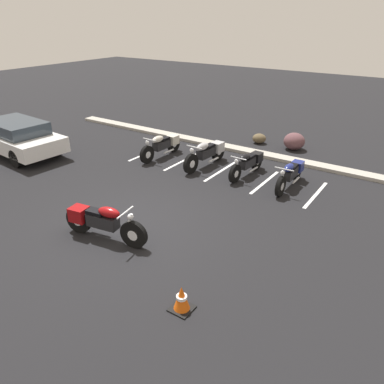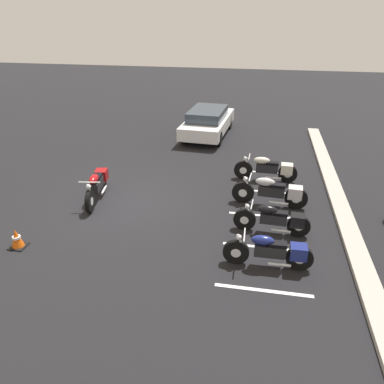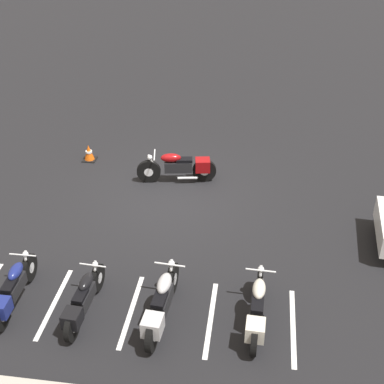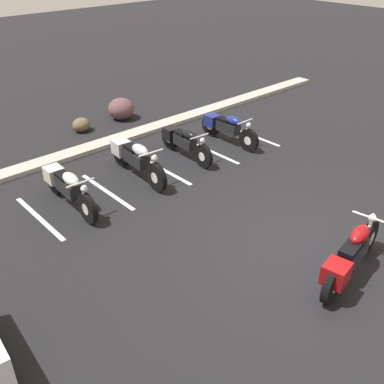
# 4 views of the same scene
# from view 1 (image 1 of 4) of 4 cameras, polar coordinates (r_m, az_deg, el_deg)

# --- Properties ---
(ground) EXTENTS (60.00, 60.00, 0.00)m
(ground) POSITION_cam_1_polar(r_m,az_deg,el_deg) (9.71, -9.29, -5.00)
(ground) COLOR black
(motorcycle_maroon_featured) EXTENTS (2.24, 0.75, 0.89)m
(motorcycle_maroon_featured) POSITION_cam_1_polar(r_m,az_deg,el_deg) (9.08, -13.74, -4.31)
(motorcycle_maroon_featured) COLOR black
(motorcycle_maroon_featured) RESTS_ON ground
(parked_bike_0) EXTENTS (0.61, 2.18, 0.86)m
(parked_bike_0) POSITION_cam_1_polar(r_m,az_deg,el_deg) (14.10, -4.49, 7.18)
(parked_bike_0) COLOR black
(parked_bike_0) RESTS_ON ground
(parked_bike_1) EXTENTS (0.64, 2.27, 0.89)m
(parked_bike_1) POSITION_cam_1_polar(r_m,az_deg,el_deg) (13.18, 2.32, 6.00)
(parked_bike_1) COLOR black
(parked_bike_1) RESTS_ON ground
(parked_bike_2) EXTENTS (0.57, 2.03, 0.80)m
(parked_bike_2) POSITION_cam_1_polar(r_m,az_deg,el_deg) (12.54, 8.56, 4.43)
(parked_bike_2) COLOR black
(parked_bike_2) RESTS_ON ground
(parked_bike_3) EXTENTS (0.58, 2.07, 0.81)m
(parked_bike_3) POSITION_cam_1_polar(r_m,az_deg,el_deg) (11.94, 14.85, 2.78)
(parked_bike_3) COLOR black
(parked_bike_3) RESTS_ON ground
(car_white) EXTENTS (4.42, 2.11, 1.29)m
(car_white) POSITION_cam_1_polar(r_m,az_deg,el_deg) (15.81, -25.26, 7.69)
(car_white) COLOR black
(car_white) RESTS_ON ground
(concrete_curb) EXTENTS (18.00, 0.50, 0.12)m
(concrete_curb) POSITION_cam_1_polar(r_m,az_deg,el_deg) (14.73, 8.55, 6.15)
(concrete_curb) COLOR #A8A399
(concrete_curb) RESTS_ON ground
(landscape_rock_0) EXTENTS (1.03, 1.02, 0.66)m
(landscape_rock_0) POSITION_cam_1_polar(r_m,az_deg,el_deg) (15.41, 15.31, 7.47)
(landscape_rock_0) COLOR brown
(landscape_rock_0) RESTS_ON ground
(landscape_rock_1) EXTENTS (0.70, 0.66, 0.41)m
(landscape_rock_1) POSITION_cam_1_polar(r_m,az_deg,el_deg) (15.90, 10.20, 8.03)
(landscape_rock_1) COLOR brown
(landscape_rock_1) RESTS_ON ground
(traffic_cone) EXTENTS (0.40, 0.40, 0.51)m
(traffic_cone) POSITION_cam_1_polar(r_m,az_deg,el_deg) (7.00, -1.59, -15.99)
(traffic_cone) COLOR black
(traffic_cone) RESTS_ON ground
(stall_line_0) EXTENTS (0.10, 2.10, 0.00)m
(stall_line_0) POSITION_cam_1_polar(r_m,az_deg,el_deg) (14.66, -6.84, 5.91)
(stall_line_0) COLOR white
(stall_line_0) RESTS_ON ground
(stall_line_1) EXTENTS (0.10, 2.10, 0.00)m
(stall_line_1) POSITION_cam_1_polar(r_m,az_deg,el_deg) (13.69, -1.59, 4.66)
(stall_line_1) COLOR white
(stall_line_1) RESTS_ON ground
(stall_line_2) EXTENTS (0.10, 2.10, 0.00)m
(stall_line_2) POSITION_cam_1_polar(r_m,az_deg,el_deg) (12.87, 4.37, 3.19)
(stall_line_2) COLOR white
(stall_line_2) RESTS_ON ground
(stall_line_3) EXTENTS (0.10, 2.10, 0.00)m
(stall_line_3) POSITION_cam_1_polar(r_m,az_deg,el_deg) (12.21, 11.05, 1.49)
(stall_line_3) COLOR white
(stall_line_3) RESTS_ON ground
(stall_line_4) EXTENTS (0.10, 2.10, 0.00)m
(stall_line_4) POSITION_cam_1_polar(r_m,az_deg,el_deg) (11.74, 18.35, -0.39)
(stall_line_4) COLOR white
(stall_line_4) RESTS_ON ground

